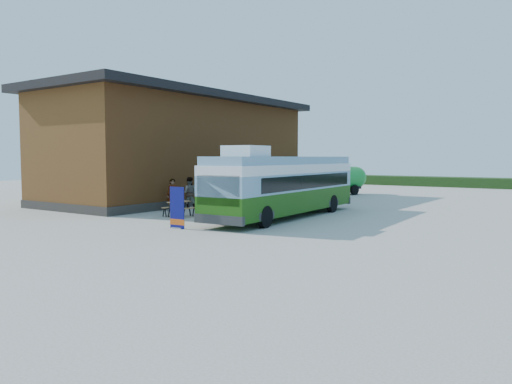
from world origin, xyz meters
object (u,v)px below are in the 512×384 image
Objects in this scene: person_b at (189,193)px; slurry_tanker at (337,179)px; banner at (177,212)px; bus at (285,184)px; picnic_table at (179,205)px; person_a at (173,195)px.

person_b is 15.34m from slurry_tanker.
person_b is at bearing 126.15° from banner.
picnic_table is (-4.68, -2.92, -1.14)m from bus.
slurry_tanker is (2.61, 15.11, 0.38)m from person_b.
slurry_tanker is at bearing 93.84° from picnic_table.
bus is 6.22× the size of person_b.
banner is at bearing -62.38° from slurry_tanker.
banner is at bearing -108.08° from bus.
banner is 0.98× the size of person_a.
person_b reaches higher than person_a.
banner is (-1.72, -6.19, -0.99)m from bus.
picnic_table is 4.03m from person_b.
bus is at bearing 141.27° from person_b.
person_b is (-5.25, 6.56, 0.21)m from banner.
bus reaches higher than person_a.
person_b is (0.00, 1.41, 0.02)m from person_a.
bus reaches higher than person_b.
bus is at bearing 71.92° from banner.
person_a is 0.98× the size of person_b.
person_a is 1.41m from person_b.
banner is 4.41m from picnic_table.
picnic_table is at bearing -81.77° from person_a.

